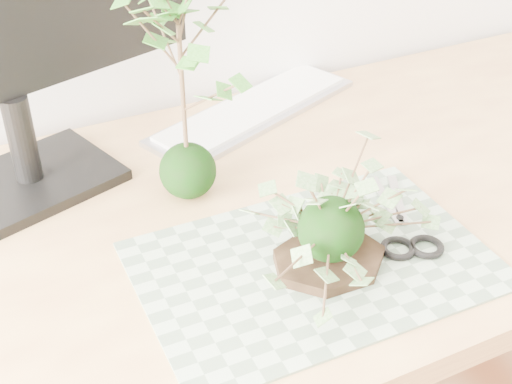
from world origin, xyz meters
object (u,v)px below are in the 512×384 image
ivy_kokedama (333,203)px  maple_kokedama (179,40)px  desk (278,248)px  keyboard (254,110)px

ivy_kokedama → maple_kokedama: size_ratio=0.77×
desk → ivy_kokedama: (-0.01, -0.16, 0.19)m
desk → maple_kokedama: size_ratio=4.54×
ivy_kokedama → keyboard: ivy_kokedama is taller
ivy_kokedama → maple_kokedama: 0.29m
keyboard → ivy_kokedama: bearing=-123.8°
maple_kokedama → keyboard: size_ratio=0.80×
maple_kokedama → keyboard: 0.36m
ivy_kokedama → desk: bearing=86.6°
desk → keyboard: bearing=72.0°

